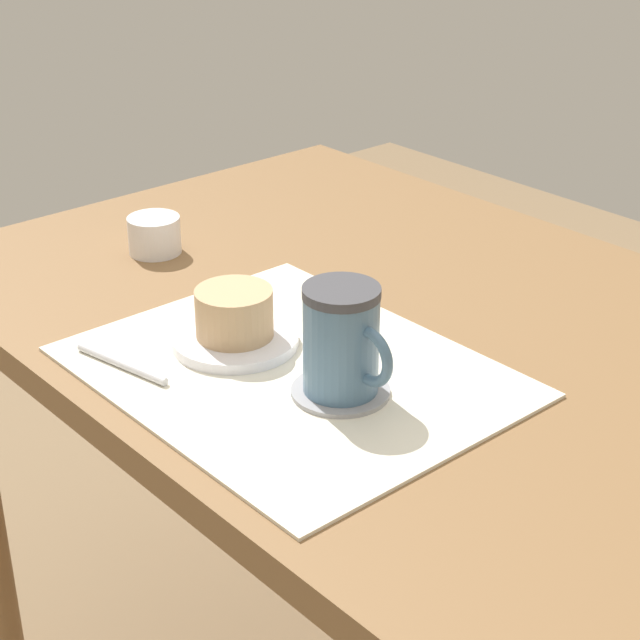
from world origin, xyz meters
TOP-DOWN VIEW (x-y plane):
  - dining_table at (0.00, 0.00)m, footprint 1.11×0.77m
  - placemat at (0.04, -0.18)m, footprint 0.45×0.36m
  - pastry_plate at (-0.04, -0.19)m, footprint 0.14×0.14m
  - pastry at (-0.04, -0.19)m, footprint 0.09×0.09m
  - coffee_coaster at (0.11, -0.17)m, footprint 0.10×0.10m
  - coffee_mug at (0.11, -0.17)m, footprint 0.11×0.08m
  - teaspoon at (-0.08, -0.31)m, footprint 0.13×0.04m
  - sugar_bowl at (-0.33, -0.10)m, footprint 0.07×0.07m

SIDE VIEW (x-z plane):
  - dining_table at x=0.00m, z-range 0.28..1.02m
  - placemat at x=0.04m, z-range 0.74..0.74m
  - coffee_coaster at x=0.11m, z-range 0.74..0.75m
  - teaspoon at x=-0.08m, z-range 0.74..0.75m
  - pastry_plate at x=-0.04m, z-range 0.74..0.75m
  - sugar_bowl at x=-0.33m, z-range 0.74..0.79m
  - pastry at x=-0.04m, z-range 0.75..0.81m
  - coffee_mug at x=0.11m, z-range 0.75..0.86m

